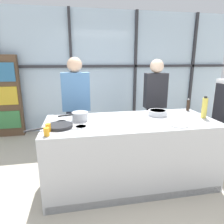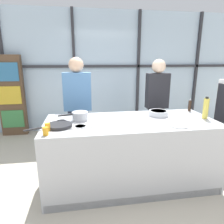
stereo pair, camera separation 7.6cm
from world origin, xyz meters
The scene contains 14 objects.
ground_plane centered at (0.00, 0.00, 0.00)m, with size 18.00×18.00×0.00m, color #BCB29E.
back_window_wall centered at (0.00, 2.41, 1.40)m, with size 6.40×0.10×2.80m.
bookshelf centered at (-2.18, 2.23, 0.90)m, with size 0.55×0.19×1.80m.
demo_island centered at (0.00, 0.00, 0.45)m, with size 2.25×0.96×0.91m.
spectator_far_left centered at (-0.70, 0.89, 0.98)m, with size 0.45×0.24×1.73m.
spectator_center_left centered at (0.70, 0.89, 0.99)m, with size 0.39×0.24×1.70m.
frying_pan centered at (-0.92, -0.13, 0.93)m, with size 0.52×0.32×0.04m.
saucepan centered at (-0.66, 0.12, 0.97)m, with size 0.39×0.22×0.11m.
white_plate centered at (0.52, -0.31, 0.91)m, with size 0.23×0.23×0.01m, color white.
mixing_bowl centered at (0.45, 0.17, 0.95)m, with size 0.27×0.27×0.08m.
oil_bottle centered at (1.02, -0.06, 1.05)m, with size 0.07×0.07×0.30m.
pepper_grinder centered at (1.03, 0.36, 0.99)m, with size 0.05×0.05×0.19m.
juice_glass_near centered at (-1.02, -0.38, 0.95)m, with size 0.06×0.06×0.09m, color orange.
juice_glass_far centered at (-1.02, -0.24, 0.95)m, with size 0.06×0.06×0.09m, color orange.
Camera 2 is at (-0.63, -2.46, 1.68)m, focal length 32.00 mm.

